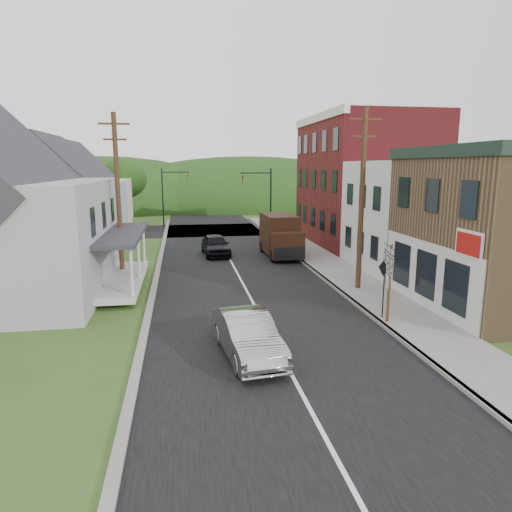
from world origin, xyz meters
name	(u,v)px	position (x,y,z in m)	size (l,w,h in m)	color
ground	(261,318)	(0.00, 0.00, 0.00)	(120.00, 120.00, 0.00)	#2D4719
road	(234,267)	(0.00, 10.00, 0.00)	(9.00, 90.00, 0.02)	black
cross_road	(214,230)	(0.00, 27.00, 0.00)	(60.00, 9.00, 0.02)	black
sidewalk_right	(334,269)	(5.90, 8.00, 0.07)	(2.80, 55.00, 0.15)	slate
curb_right	(313,270)	(4.55, 8.00, 0.07)	(0.20, 55.00, 0.15)	slate
curb_left	(156,276)	(-4.65, 8.00, 0.06)	(0.30, 55.00, 0.12)	slate
storefront_white	(425,216)	(11.30, 7.50, 3.25)	(8.00, 7.00, 6.50)	silver
storefront_red	(364,182)	(11.30, 17.00, 5.00)	(8.00, 12.00, 10.00)	maroon
house_blue	(71,202)	(-11.00, 17.00, 3.69)	(7.14, 8.16, 7.28)	#96B4CD
house_cream	(88,194)	(-11.50, 26.00, 3.69)	(7.14, 8.16, 7.28)	beige
utility_pole_right	(362,198)	(5.60, 3.50, 4.66)	(1.60, 0.26, 9.00)	#472D19
utility_pole_left	(118,195)	(-6.50, 8.00, 4.66)	(1.60, 0.26, 9.00)	#472D19
traffic_signal_right	(263,193)	(4.30, 23.50, 3.76)	(2.87, 0.20, 6.00)	black
traffic_signal_left	(169,190)	(-4.30, 30.50, 3.76)	(2.87, 0.20, 6.00)	black
tree_left_d	(123,179)	(-9.00, 32.00, 4.88)	(4.80, 4.80, 6.94)	#382616
forested_ridge	(201,206)	(0.00, 55.00, 0.00)	(90.00, 30.00, 16.00)	black
silver_sedan	(247,336)	(-1.12, -3.72, 0.73)	(1.55, 4.43, 1.46)	#A1A1A5
dark_sedan	(216,245)	(-0.83, 13.94, 0.73)	(1.73, 4.31, 1.47)	black
delivery_van	(281,236)	(3.60, 12.78, 1.46)	(2.21, 5.20, 2.90)	black
route_sign_cluster	(389,272)	(4.76, -1.58, 2.15)	(0.46, 1.73, 3.09)	#472D19
warning_sign	(384,281)	(4.80, -1.09, 1.67)	(0.16, 0.65, 2.38)	black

